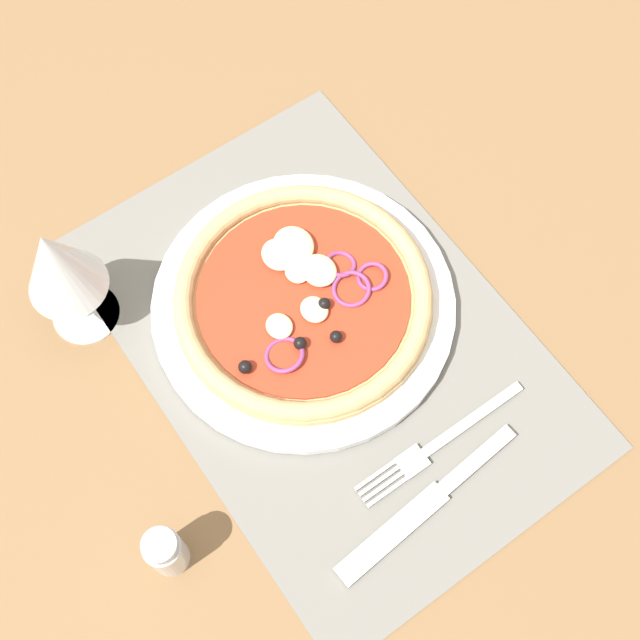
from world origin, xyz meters
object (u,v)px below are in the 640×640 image
Objects in this scene: pizza at (303,298)px; fork at (433,447)px; pepper_shaker at (166,551)px; knife at (427,504)px; plate at (303,306)px; wine_glass at (57,264)px.

fork is (-17.97, -1.64, -2.09)cm from pizza.
knife is at bearing -113.68° from pepper_shaker.
fork is at bearing -174.59° from plate.
pizza is 3.64× the size of pepper_shaker.
wine_glass is (11.63, 17.19, 9.28)cm from plate.
wine_glass reaches higher than plate.
knife is 1.35× the size of wine_glass.
wine_glass is (11.58, 17.24, 7.57)cm from pizza.
wine_glass is at bearing -57.22° from fork.
plate is 1.93× the size of wine_glass.
plate is 18.00cm from fork.
plate is 21.64cm from knife.
pizza is 22.11cm from wine_glass.
wine_glass reaches higher than knife.
plate is 1.60× the size of fork.
plate is at bearing -99.59° from knife.
pepper_shaker reaches higher than knife.
pizza is at bearing -123.88° from wine_glass.
wine_glass is at bearing -69.80° from knife.
fork is at bearing -139.28° from knife.
pepper_shaker is (8.95, 20.41, 2.60)cm from knife.
pepper_shaker is at bearing 119.44° from plate.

